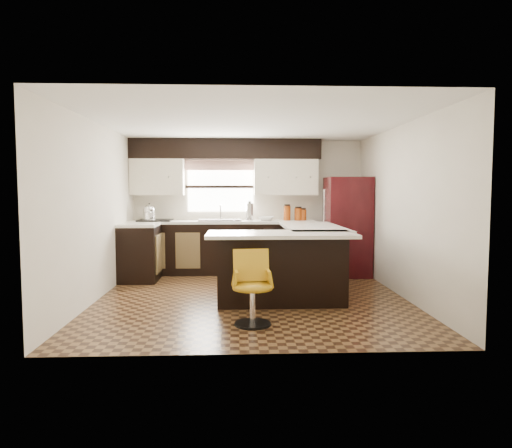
{
  "coord_description": "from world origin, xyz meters",
  "views": [
    {
      "loc": [
        -0.2,
        -6.24,
        1.49
      ],
      "look_at": [
        0.08,
        0.45,
        0.99
      ],
      "focal_mm": 32.0,
      "sensor_mm": 36.0,
      "label": 1
    }
  ],
  "objects_px": {
    "bar_chair": "(253,288)",
    "refrigerator": "(347,227)",
    "peninsula_return": "(281,270)",
    "peninsula_long": "(309,258)"
  },
  "relations": [
    {
      "from": "refrigerator",
      "to": "bar_chair",
      "type": "bearing_deg",
      "value": -121.18
    },
    {
      "from": "bar_chair",
      "to": "refrigerator",
      "type": "bearing_deg",
      "value": 54.78
    },
    {
      "from": "peninsula_long",
      "to": "peninsula_return",
      "type": "relative_size",
      "value": 1.18
    },
    {
      "from": "peninsula_long",
      "to": "refrigerator",
      "type": "height_order",
      "value": "refrigerator"
    },
    {
      "from": "peninsula_return",
      "to": "refrigerator",
      "type": "distance_m",
      "value": 2.38
    },
    {
      "from": "peninsula_return",
      "to": "refrigerator",
      "type": "height_order",
      "value": "refrigerator"
    },
    {
      "from": "peninsula_return",
      "to": "refrigerator",
      "type": "bearing_deg",
      "value": 55.23
    },
    {
      "from": "peninsula_long",
      "to": "peninsula_return",
      "type": "bearing_deg",
      "value": -118.3
    },
    {
      "from": "refrigerator",
      "to": "bar_chair",
      "type": "xyz_separation_m",
      "value": [
        -1.75,
        -2.88,
        -0.44
      ]
    },
    {
      "from": "peninsula_return",
      "to": "bar_chair",
      "type": "distance_m",
      "value": 1.04
    }
  ]
}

